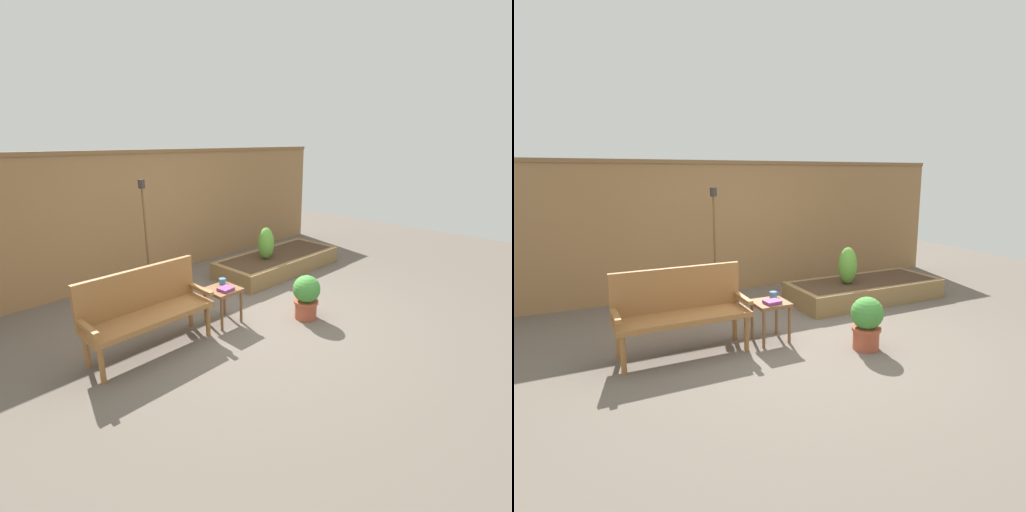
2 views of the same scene
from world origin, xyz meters
The scene contains 10 objects.
ground_plane centered at (0.00, 0.00, 0.00)m, with size 14.00×14.00×0.00m, color #60564C.
fence_back centered at (0.00, 2.60, 1.09)m, with size 8.40×0.14×2.16m.
garden_bench centered at (-1.40, 0.39, 0.54)m, with size 1.44×0.48×0.94m.
side_table centered at (-0.38, 0.26, 0.40)m, with size 0.40×0.40×0.48m.
cup_on_table centered at (-0.28, 0.38, 0.52)m, with size 0.12×0.09×0.08m.
book_on_table centered at (-0.39, 0.18, 0.50)m, with size 0.18×0.16×0.04m, color #7F3875.
potted_boxwood centered at (0.49, -0.44, 0.33)m, with size 0.37×0.37×0.60m.
raised_planter_bed centered at (1.70, 1.13, 0.15)m, with size 2.40×1.00×0.30m.
shrub_near_bench centered at (1.35, 1.11, 0.58)m, with size 0.28×0.28×0.56m.
tiki_torch centered at (-0.47, 1.94, 1.20)m, with size 0.10×0.10×1.75m.
Camera 1 is at (-3.26, -3.19, 2.31)m, focal length 26.25 mm.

